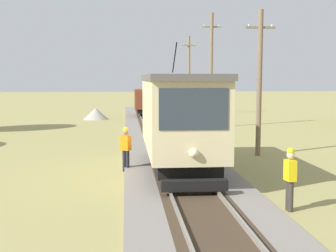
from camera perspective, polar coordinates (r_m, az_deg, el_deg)
name	(u,v)px	position (r m, az deg, el deg)	size (l,w,h in m)	color
red_tram	(179,117)	(18.08, 1.33, 1.06)	(2.60, 8.54, 4.79)	beige
freight_car	(148,101)	(43.97, -2.47, 3.04)	(2.40, 5.20, 2.31)	brown
utility_pole_mid	(259,82)	(22.67, 11.00, 5.30)	(1.40, 0.32, 6.86)	#7A664C
utility_pole_far	(211,70)	(35.08, 5.23, 6.81)	(1.40, 0.60, 8.42)	#7A664C
utility_pole_distant	(189,75)	(47.13, 2.56, 6.23)	(1.40, 0.63, 7.85)	#7A664C
gravel_pile	(96,114)	(42.63, -8.74, 1.48)	(2.26, 2.26, 1.03)	#9E998E
track_worker	(290,176)	(13.55, 14.54, -5.90)	(0.27, 0.40, 1.78)	#38332D
second_worker	(126,147)	(18.64, -5.12, -2.56)	(0.45, 0.43, 1.78)	black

